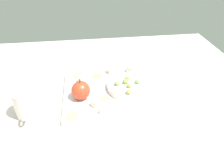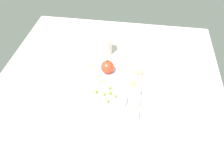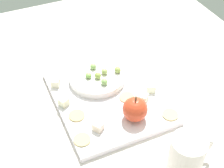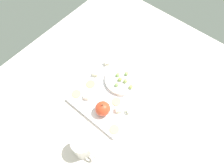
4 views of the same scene
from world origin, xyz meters
The scene contains 21 objects.
table centered at (0.00, 0.00, 2.15)cm, with size 119.34×108.21×4.30cm, color silver.
platter centered at (0.04, 1.70, 5.16)cm, with size 33.57×28.22×1.74cm, color white.
serving_dish centered at (6.92, 2.09, 7.08)cm, with size 16.25×16.25×2.10cm, color white.
apple_whole centered at (-10.57, -1.17, 9.25)cm, with size 6.44×6.44×6.44cm, color red.
apple_stem centered at (-10.57, -1.17, 13.08)cm, with size 0.50×0.50×1.20cm, color brown.
cheese_cube_0 centered at (1.30, 14.00, 7.17)cm, with size 2.28×2.28×2.28cm, color #EFEBC6.
cheese_cube_1 centered at (-10.28, 8.76, 7.17)cm, with size 2.28×2.28×2.28cm, color #F9E1C9.
cheese_cube_2 centered at (9.44, 13.75, 7.17)cm, with size 2.28×2.28×2.28cm, color #EFE4C4.
cheese_cube_3 centered at (-3.52, -9.94, 7.17)cm, with size 2.28×2.28×2.28cm, color white.
cheese_cube_4 centered at (-6.04, -6.00, 7.17)cm, with size 2.28×2.28×2.28cm, color #F6EAC0.
cracker_0 centered at (-11.82, 13.67, 6.23)cm, with size 4.20×4.20×0.40cm, color tan.
cracker_1 centered at (-3.93, 12.22, 6.23)cm, with size 4.20×4.20×0.40cm, color tan.
cracker_2 centered at (-3.16, -2.55, 6.23)cm, with size 4.20×4.20×0.40cm, color tan.
cracker_3 centered at (-13.57, -10.07, 6.23)cm, with size 4.20×4.20×0.40cm, color tan.
grape_0 centered at (2.31, 1.77, 9.04)cm, with size 1.95×1.75×1.81cm, color #88B663.
grape_1 centered at (5.39, 2.42, 9.05)cm, with size 1.95×1.75×1.85cm, color #91AC4A.
grape_2 centered at (9.82, 2.08, 8.99)cm, with size 1.95×1.75×1.71cm, color #8CB761.
grape_3 centered at (6.70, 4.76, 8.92)cm, with size 1.95×1.75×1.58cm, color #89C159.
grape_4 centered at (5.44, -3.76, 9.04)cm, with size 1.95×1.75×1.82cm, color #9FB957.
grape_5 centered at (6.34, -0.35, 9.03)cm, with size 1.95×1.75×1.79cm, color #9FB462.
cup centered at (-27.31, -5.54, 9.09)cm, with size 7.93×11.14×9.58cm.
Camera 3 is at (-59.24, 26.93, 69.35)cm, focal length 52.24 mm.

